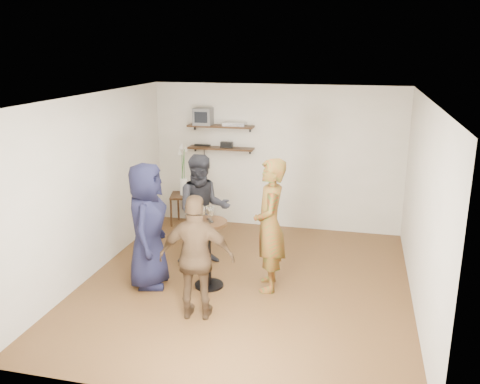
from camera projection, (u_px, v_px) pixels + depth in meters
name	position (u px, v px, depth m)	size (l,w,h in m)	color
room	(245.00, 196.00, 6.79)	(4.58, 5.08, 2.68)	#4C2D18
shelf_upper	(221.00, 126.00, 9.08)	(1.20, 0.25, 0.04)	black
shelf_lower	(221.00, 148.00, 9.19)	(1.20, 0.25, 0.04)	black
crt_monitor	(203.00, 116.00, 9.10)	(0.32, 0.30, 0.30)	#59595B
dvd_deck	(235.00, 124.00, 9.01)	(0.40, 0.24, 0.06)	silver
radio	(227.00, 145.00, 9.14)	(0.22, 0.10, 0.10)	black
power_strip	(203.00, 145.00, 9.31)	(0.30, 0.05, 0.03)	black
side_table	(184.00, 199.00, 9.44)	(0.58, 0.58, 0.58)	black
vase_lilies	(183.00, 178.00, 9.33)	(0.20, 0.20, 1.00)	white
drinks_table	(208.00, 245.00, 6.93)	(0.53, 0.53, 0.96)	black
wine_glass_fl	(202.00, 211.00, 6.77)	(0.07, 0.07, 0.22)	silver
wine_glass_fr	(211.00, 212.00, 6.75)	(0.07, 0.07, 0.21)	silver
wine_glass_bl	(208.00, 210.00, 6.88)	(0.06, 0.06, 0.19)	silver
wine_glass_br	(210.00, 211.00, 6.80)	(0.07, 0.07, 0.21)	silver
person_plaid	(270.00, 225.00, 6.81)	(0.67, 0.44, 1.83)	#A32612
person_dark	(203.00, 210.00, 7.66)	(0.83, 0.64, 1.70)	black
person_navy	(147.00, 225.00, 6.91)	(0.86, 0.56, 1.75)	black
person_brown	(197.00, 258.00, 6.09)	(0.92, 0.38, 1.57)	#3F2C1B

